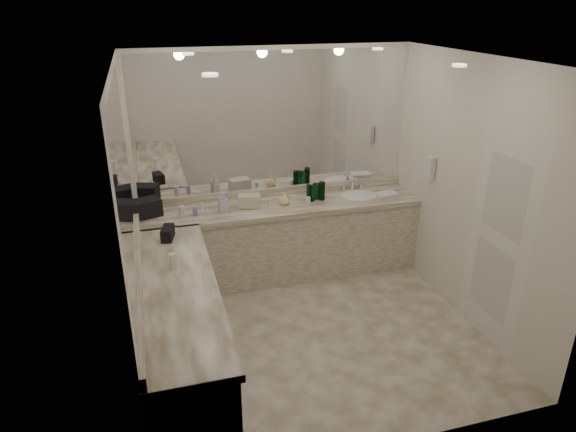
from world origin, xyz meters
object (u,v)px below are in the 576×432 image
object	(u,v)px
wall_phone	(430,168)
cream_cosmetic_case	(249,201)
hand_towel	(387,195)
soap_bottle_b	(223,202)
black_toiletry_bag	(145,209)
sink	(359,196)
soap_bottle_a	(222,200)
soap_bottle_c	(284,198)

from	to	relation	value
wall_phone	cream_cosmetic_case	world-z (taller)	wall_phone
cream_cosmetic_case	hand_towel	xyz separation A→B (m)	(1.63, -0.10, -0.05)
soap_bottle_b	hand_towel	bearing A→B (deg)	-1.84
black_toiletry_bag	hand_towel	xyz separation A→B (m)	(2.76, -0.15, -0.07)
soap_bottle_b	sink	bearing A→B (deg)	1.18
hand_towel	soap_bottle_a	world-z (taller)	soap_bottle_a
hand_towel	soap_bottle_b	xyz separation A→B (m)	(-1.93, 0.06, 0.09)
wall_phone	soap_bottle_a	bearing A→B (deg)	165.50
soap_bottle_b	soap_bottle_c	size ratio (longest dim) A/B	1.41
wall_phone	cream_cosmetic_case	bearing A→B (deg)	165.33
wall_phone	hand_towel	world-z (taller)	wall_phone
black_toiletry_bag	soap_bottle_b	xyz separation A→B (m)	(0.83, -0.08, 0.02)
cream_cosmetic_case	soap_bottle_b	world-z (taller)	soap_bottle_b
sink	cream_cosmetic_case	size ratio (longest dim) A/B	1.80
black_toiletry_bag	hand_towel	size ratio (longest dim) A/B	1.28
soap_bottle_a	soap_bottle_c	xyz separation A→B (m)	(0.69, -0.10, -0.02)
wall_phone	sink	bearing A→B (deg)	140.43
black_toiletry_bag	hand_towel	bearing A→B (deg)	-3.02
cream_cosmetic_case	soap_bottle_b	distance (m)	0.30
hand_towel	wall_phone	bearing A→B (deg)	-54.25
wall_phone	black_toiletry_bag	size ratio (longest dim) A/B	0.75
black_toiletry_bag	soap_bottle_b	size ratio (longest dim) A/B	1.48
wall_phone	black_toiletry_bag	world-z (taller)	wall_phone
black_toiletry_bag	soap_bottle_b	distance (m)	0.83
soap_bottle_b	soap_bottle_c	bearing A→B (deg)	0.63
cream_cosmetic_case	hand_towel	size ratio (longest dim) A/B	0.98
soap_bottle_a	soap_bottle_b	bearing A→B (deg)	-90.09
wall_phone	cream_cosmetic_case	size ratio (longest dim) A/B	0.98
soap_bottle_b	soap_bottle_c	distance (m)	0.69
sink	hand_towel	bearing A→B (deg)	-16.93
soap_bottle_a	black_toiletry_bag	bearing A→B (deg)	-178.29
soap_bottle_c	soap_bottle_b	bearing A→B (deg)	-179.37
soap_bottle_b	soap_bottle_c	world-z (taller)	soap_bottle_b
cream_cosmetic_case	soap_bottle_a	size ratio (longest dim) A/B	1.29
wall_phone	soap_bottle_b	xyz separation A→B (m)	(-2.22, 0.47, -0.34)
sink	cream_cosmetic_case	xyz separation A→B (m)	(-1.32, 0.00, 0.08)
black_toiletry_bag	soap_bottle_a	world-z (taller)	soap_bottle_a
wall_phone	hand_towel	distance (m)	0.66
sink	black_toiletry_bag	bearing A→B (deg)	178.83
wall_phone	soap_bottle_b	distance (m)	2.29
cream_cosmetic_case	soap_bottle_c	bearing A→B (deg)	8.41
soap_bottle_a	soap_bottle_b	size ratio (longest dim) A/B	0.88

